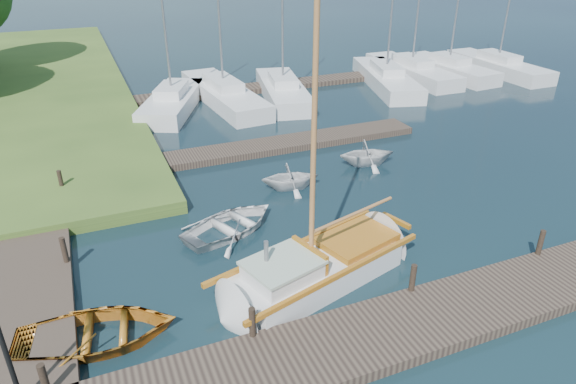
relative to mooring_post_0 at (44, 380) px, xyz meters
name	(u,v)px	position (x,y,z in m)	size (l,w,h in m)	color
ground	(288,223)	(7.50, 5.00, -0.70)	(160.00, 160.00, 0.00)	black
near_dock	(383,333)	(7.50, -1.00, -0.55)	(18.00, 2.20, 0.30)	#2D221D
left_dock	(32,239)	(-0.50, 7.00, -0.55)	(2.20, 18.00, 0.30)	#2D221D
far_dock	(274,146)	(9.50, 11.50, -0.55)	(14.00, 1.60, 0.30)	#2D221D
pontoon	(334,79)	(17.50, 21.00, -0.55)	(30.00, 1.60, 0.30)	#2D221D
mooring_post_0	(44,380)	(0.00, 0.00, 0.00)	(0.16, 0.16, 0.80)	black
mooring_post_1	(252,322)	(4.50, 0.00, 0.00)	(0.16, 0.16, 0.80)	black
mooring_post_2	(413,278)	(9.00, 0.00, 0.00)	(0.16, 0.16, 0.80)	black
mooring_post_3	(541,242)	(13.50, 0.00, 0.00)	(0.16, 0.16, 0.80)	black
mooring_post_4	(64,250)	(0.50, 5.00, 0.00)	(0.16, 0.16, 0.80)	black
mooring_post_5	(61,181)	(0.50, 10.00, 0.00)	(0.16, 0.16, 0.80)	black
lamp_post	(3,343)	(-0.50, 0.00, 1.17)	(0.24, 0.24, 2.44)	black
sailboat	(320,269)	(7.14, 1.76, -0.36)	(7.41, 3.90, 9.83)	silver
dinghy	(96,329)	(1.07, 1.54, -0.31)	(2.68, 3.76, 0.78)	#8B540C
tender_a	(231,222)	(5.56, 5.25, -0.34)	(2.45, 3.44, 0.71)	silver
tender_b	(290,175)	(8.60, 7.44, -0.12)	(1.90, 2.20, 1.16)	silver
tender_d	(367,151)	(12.49, 8.28, -0.09)	(2.01, 2.33, 1.23)	silver
marina_boat_0	(172,100)	(6.40, 18.96, -0.11)	(5.02, 7.43, 11.94)	silver
marina_boat_1	(224,93)	(9.45, 19.38, -0.14)	(2.89, 9.59, 10.72)	silver
marina_boat_2	(283,89)	(12.90, 18.70, -0.12)	(3.86, 8.32, 11.68)	silver
marina_boat_4	(386,77)	(20.08, 18.78, -0.14)	(4.57, 9.28, 10.55)	silver
marina_boat_5	(412,69)	(22.81, 19.90, -0.13)	(2.30, 8.62, 11.36)	silver
marina_boat_6	(449,67)	(25.50, 19.37, -0.14)	(2.69, 7.78, 9.63)	silver
marina_boat_7	(498,65)	(29.16, 18.68, -0.13)	(2.25, 8.51, 10.87)	silver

